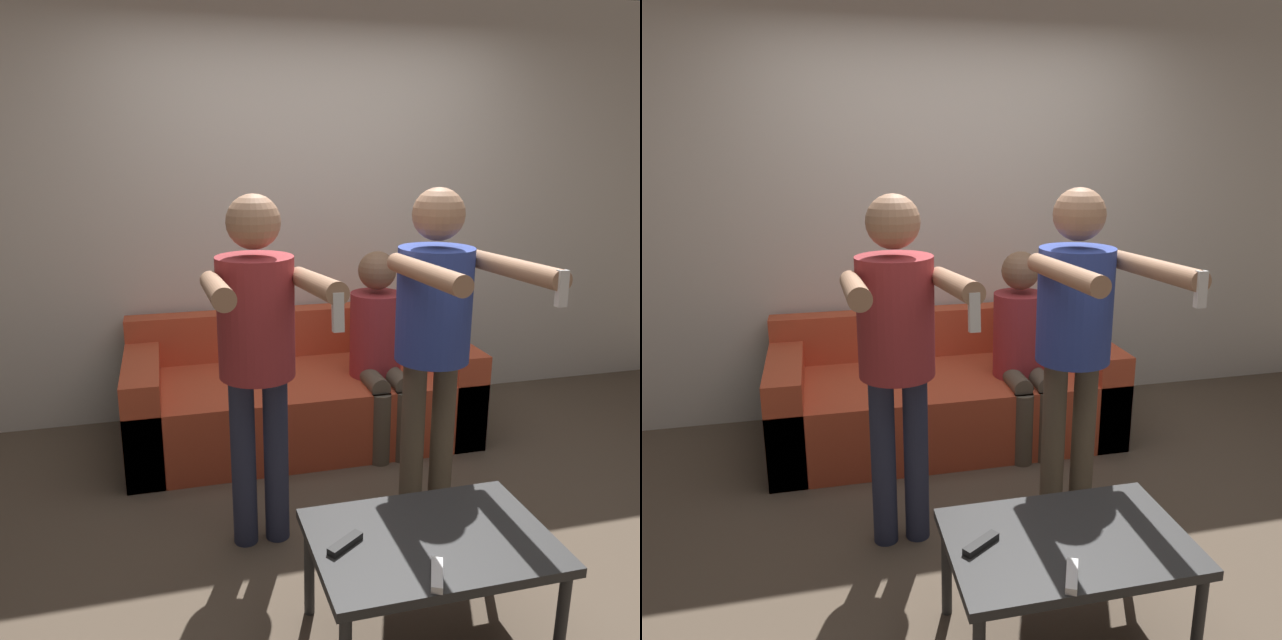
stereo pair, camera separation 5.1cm
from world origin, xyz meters
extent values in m
plane|color=brown|center=(0.00, 0.00, 0.00)|extent=(14.00, 14.00, 0.00)
cube|color=silver|center=(0.00, 1.63, 1.35)|extent=(6.40, 0.06, 2.70)
cube|color=#C64C2D|center=(-0.16, 1.10, 0.21)|extent=(2.04, 0.93, 0.42)
cube|color=#C64C2D|center=(-0.16, 1.48, 0.57)|extent=(2.04, 0.16, 0.31)
cube|color=#C64C2D|center=(-1.09, 1.10, 0.29)|extent=(0.20, 0.93, 0.59)
cube|color=#C64C2D|center=(0.76, 1.10, 0.29)|extent=(0.20, 0.93, 0.59)
cylinder|color=#282D47|center=(-0.64, 0.11, 0.40)|extent=(0.11, 0.11, 0.80)
cylinder|color=#282D47|center=(-0.49, 0.11, 0.40)|extent=(0.11, 0.11, 0.80)
cylinder|color=#9E2D33|center=(-0.56, 0.11, 1.06)|extent=(0.32, 0.32, 0.51)
sphere|color=#A87A5B|center=(-0.56, 0.11, 1.45)|extent=(0.22, 0.22, 0.22)
cylinder|color=#A87A5B|center=(-0.75, -0.19, 1.25)|extent=(0.08, 0.61, 0.14)
cylinder|color=#A87A5B|center=(-0.38, -0.19, 1.25)|extent=(0.08, 0.61, 0.14)
cube|color=white|center=(-0.38, -0.50, 1.22)|extent=(0.04, 0.04, 0.13)
cylinder|color=brown|center=(0.16, 0.11, 0.40)|extent=(0.11, 0.11, 0.80)
cylinder|color=brown|center=(0.31, 0.11, 0.40)|extent=(0.11, 0.11, 0.80)
cylinder|color=#2D429E|center=(0.24, 0.11, 1.06)|extent=(0.34, 0.34, 0.51)
sphere|color=#A87A5B|center=(0.24, 0.11, 1.46)|extent=(0.23, 0.23, 0.23)
cylinder|color=#A87A5B|center=(0.05, -0.21, 1.27)|extent=(0.08, 0.64, 0.11)
cylinder|color=#A87A5B|center=(0.43, -0.21, 1.27)|extent=(0.08, 0.64, 0.11)
cube|color=white|center=(0.43, -0.52, 1.26)|extent=(0.04, 0.03, 0.13)
cylinder|color=brown|center=(0.20, 0.66, 0.21)|extent=(0.11, 0.11, 0.42)
cylinder|color=brown|center=(0.34, 0.66, 0.21)|extent=(0.11, 0.11, 0.42)
cylinder|color=brown|center=(0.20, 0.82, 0.45)|extent=(0.11, 0.32, 0.11)
cylinder|color=brown|center=(0.34, 0.82, 0.45)|extent=(0.11, 0.32, 0.11)
cylinder|color=#9E2D33|center=(0.27, 0.98, 0.67)|extent=(0.31, 0.31, 0.50)
sphere|color=brown|center=(0.27, 0.98, 1.05)|extent=(0.22, 0.22, 0.22)
cube|color=#2D2D2D|center=(-0.08, -0.65, 0.42)|extent=(0.84, 0.56, 0.04)
cylinder|color=#2D2D2D|center=(0.30, -0.89, 0.20)|extent=(0.04, 0.04, 0.40)
cylinder|color=#2D2D2D|center=(-0.46, -0.41, 0.20)|extent=(0.04, 0.04, 0.40)
cylinder|color=#2D2D2D|center=(0.30, -0.41, 0.20)|extent=(0.04, 0.04, 0.40)
cube|color=white|center=(-0.15, -0.86, 0.45)|extent=(0.10, 0.15, 0.02)
cube|color=black|center=(-0.39, -0.63, 0.45)|extent=(0.14, 0.11, 0.02)
camera|label=1|loc=(-0.92, -2.38, 1.74)|focal=35.00mm
camera|label=2|loc=(-0.87, -2.39, 1.74)|focal=35.00mm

